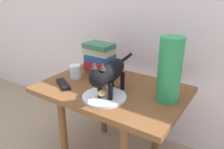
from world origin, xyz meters
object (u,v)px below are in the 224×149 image
(bread_roll, at_px, (102,91))
(book_stack, at_px, (100,59))
(cat, at_px, (110,73))
(tv_remote, at_px, (63,84))
(green_vase, at_px, (170,70))
(plate, at_px, (104,97))
(candle_jar, at_px, (75,72))
(side_table, at_px, (112,98))

(bread_roll, height_order, book_stack, book_stack)
(bread_roll, height_order, cat, cat)
(bread_roll, bearing_deg, tv_remote, -179.00)
(cat, distance_m, green_vase, 0.30)
(book_stack, bearing_deg, green_vase, -9.88)
(plate, bearing_deg, bread_roll, -164.60)
(plate, xyz_separation_m, book_stack, (-0.21, 0.25, 0.10))
(candle_jar, bearing_deg, side_table, 2.17)
(book_stack, bearing_deg, plate, -49.80)
(plate, height_order, book_stack, book_stack)
(side_table, distance_m, tv_remote, 0.30)
(plate, relative_size, candle_jar, 2.71)
(bread_roll, distance_m, book_stack, 0.33)
(side_table, xyz_separation_m, bread_roll, (0.03, -0.13, 0.11))
(side_table, bearing_deg, tv_remote, -151.02)
(green_vase, relative_size, tv_remote, 2.18)
(plate, xyz_separation_m, green_vase, (0.28, 0.16, 0.16))
(side_table, xyz_separation_m, candle_jar, (-0.27, -0.01, 0.11))
(cat, distance_m, tv_remote, 0.32)
(book_stack, xyz_separation_m, green_vase, (0.49, -0.08, 0.06))
(book_stack, xyz_separation_m, candle_jar, (-0.10, -0.13, -0.07))
(book_stack, bearing_deg, bread_roll, -51.47)
(bread_roll, distance_m, tv_remote, 0.28)
(green_vase, bearing_deg, candle_jar, -175.62)
(bread_roll, height_order, candle_jar, candle_jar)
(side_table, xyz_separation_m, tv_remote, (-0.25, -0.14, 0.08))
(candle_jar, bearing_deg, book_stack, 53.60)
(green_vase, relative_size, candle_jar, 3.85)
(side_table, bearing_deg, book_stack, 145.27)
(tv_remote, bearing_deg, bread_roll, 31.15)
(book_stack, bearing_deg, side_table, -34.73)
(side_table, distance_m, bread_roll, 0.17)
(side_table, bearing_deg, candle_jar, -177.83)
(plate, height_order, bread_roll, bread_roll)
(book_stack, bearing_deg, candle_jar, -126.40)
(side_table, relative_size, bread_roll, 10.31)
(plate, bearing_deg, cat, 76.55)
(side_table, relative_size, cat, 1.73)
(plate, height_order, candle_jar, candle_jar)
(side_table, height_order, cat, cat)
(plate, distance_m, cat, 0.13)
(cat, bearing_deg, plate, -103.45)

